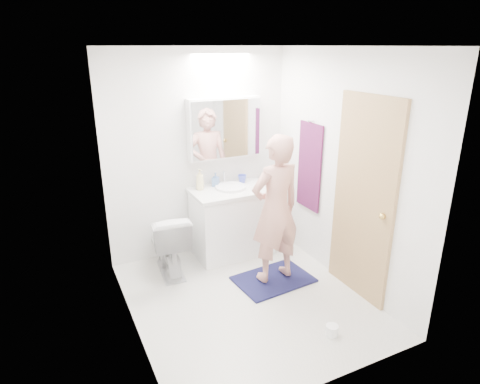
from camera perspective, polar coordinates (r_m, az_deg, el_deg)
floor at (r=4.31m, az=0.89°, el=-14.41°), size 2.50×2.50×0.00m
ceiling at (r=3.57m, az=1.10°, el=19.45°), size 2.50×2.50×0.00m
wall_back at (r=4.87m, az=-5.73°, el=5.13°), size 2.50×0.00×2.50m
wall_front at (r=2.80m, az=12.76°, el=-6.52°), size 2.50×0.00×2.50m
wall_left at (r=3.44m, az=-15.57°, el=-1.72°), size 0.00×2.50×2.50m
wall_right at (r=4.36m, az=14.00°, el=2.90°), size 0.00×2.50×2.50m
vanity_cabinet at (r=4.99m, az=-1.10°, el=-4.26°), size 0.90×0.55×0.78m
countertop at (r=4.84m, az=-1.14°, el=0.18°), size 0.95×0.58×0.04m
sink_basin at (r=4.86m, az=-1.29°, el=0.68°), size 0.36×0.36×0.03m
faucet at (r=5.00m, az=-2.21°, el=2.02°), size 0.02×0.02×0.16m
medicine_cabinet at (r=4.85m, az=-2.17°, el=8.77°), size 0.88×0.14×0.70m
mirror_panel at (r=4.78m, az=-1.80°, el=8.62°), size 0.84×0.01×0.66m
toilet at (r=4.65m, az=-9.82°, el=-6.85°), size 0.47×0.74×0.72m
bath_rug at (r=4.60m, az=4.62°, el=-11.88°), size 0.84×0.61×0.02m
person at (r=4.23m, az=4.92°, el=-2.41°), size 0.60×0.42×1.56m
door at (r=4.16m, az=16.61°, el=-1.05°), size 0.04×0.80×2.00m
door_knob at (r=3.95m, az=18.99°, el=-3.18°), size 0.06×0.06×0.06m
towel at (r=4.79m, az=9.53°, el=3.46°), size 0.02×0.42×1.00m
towel_hook at (r=4.67m, az=9.76°, el=9.58°), size 0.07×0.02×0.02m
soap_bottle_a at (r=4.81m, az=-5.55°, el=1.72°), size 0.11×0.11×0.24m
soap_bottle_b at (r=4.92m, az=-3.38°, el=1.72°), size 0.11×0.11×0.17m
toothbrush_cup at (r=5.04m, az=0.30°, el=1.82°), size 0.14×0.14×0.10m
toilet_paper_roll at (r=3.91m, az=12.53°, el=-18.10°), size 0.11×0.11×0.10m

